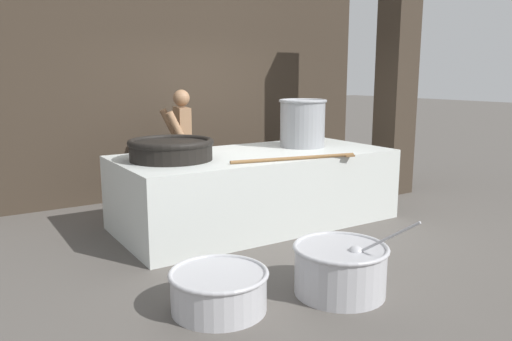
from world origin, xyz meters
TOP-DOWN VIEW (x-y plane):
  - ground_plane at (0.00, 0.00)m, footprint 60.00×60.00m
  - back_wall at (0.00, 2.16)m, footprint 6.70×0.24m
  - support_pillar at (2.79, 0.31)m, footprint 0.47×0.47m
  - hearth_platform at (0.00, 0.00)m, footprint 3.44×1.59m
  - giant_wok_near at (-1.11, 0.06)m, footprint 0.98×0.98m
  - stock_pot at (0.82, 0.12)m, footprint 0.64×0.64m
  - stirring_paddle at (0.14, -0.71)m, footprint 1.53×0.36m
  - cook at (-0.46, 1.23)m, footprint 0.46×0.65m
  - prep_bowl_vegetables at (-0.51, -2.16)m, footprint 0.82×1.02m
  - prep_bowl_meat at (-1.54, -1.88)m, footprint 0.81×0.81m

SIDE VIEW (x-z plane):
  - ground_plane at x=0.00m, z-range 0.00..0.00m
  - prep_bowl_meat at x=-1.54m, z-range 0.02..0.34m
  - prep_bowl_vegetables at x=-0.51m, z-range -0.14..0.62m
  - hearth_platform at x=0.00m, z-range 0.00..0.91m
  - cook at x=-0.46m, z-range 0.07..1.73m
  - stirring_paddle at x=0.14m, z-range 0.91..0.95m
  - giant_wok_near at x=-1.11m, z-range 0.92..1.16m
  - stock_pot at x=0.82m, z-range 0.92..1.55m
  - back_wall at x=0.00m, z-range 0.00..3.73m
  - support_pillar at x=2.79m, z-range 0.00..3.73m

